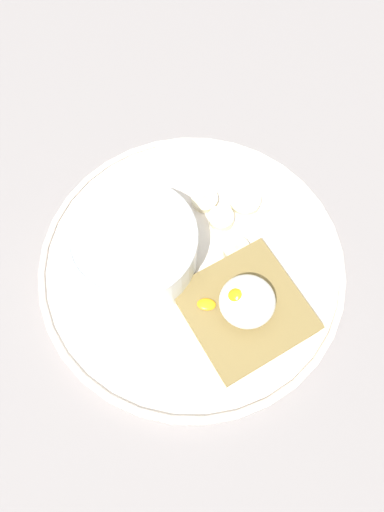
{
  "coord_description": "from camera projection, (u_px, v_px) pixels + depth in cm",
  "views": [
    {
      "loc": [
        -5.25,
        -18.83,
        49.1
      ],
      "look_at": [
        0.0,
        0.0,
        5.0
      ],
      "focal_mm": 35.0,
      "sensor_mm": 36.0,
      "label": 1
    }
  ],
  "objects": [
    {
      "name": "ground_plane",
      "position": [
        192.0,
        272.0,
        0.52
      ],
      "size": [
        120.0,
        120.0,
        2.0
      ],
      "primitive_type": "cube",
      "color": "gray",
      "rests_on": "ground"
    },
    {
      "name": "banana_slice_front",
      "position": [
        235.0,
        247.0,
        0.5
      ],
      "size": [
        3.34,
        3.45,
        1.6
      ],
      "color": "beige",
      "rests_on": "plate"
    },
    {
      "name": "oatmeal_bowl",
      "position": [
        135.0,
        249.0,
        0.47
      ],
      "size": [
        12.13,
        12.13,
        6.22
      ],
      "color": "white",
      "rests_on": "plate"
    },
    {
      "name": "toast_slice",
      "position": [
        245.0,
        310.0,
        0.47
      ],
      "size": [
        12.96,
        12.96,
        1.62
      ],
      "color": "olive",
      "rests_on": "plate"
    },
    {
      "name": "banana_slice_right",
      "position": [
        245.0,
        200.0,
        0.52
      ],
      "size": [
        4.72,
        4.73,
        1.49
      ],
      "color": "beige",
      "rests_on": "plate"
    },
    {
      "name": "banana_slice_left",
      "position": [
        221.0,
        219.0,
        0.51
      ],
      "size": [
        3.46,
        3.42,
        1.33
      ],
      "color": "#F4EABD",
      "rests_on": "plate"
    },
    {
      "name": "poached_egg",
      "position": [
        246.0,
        301.0,
        0.45
      ],
      "size": [
        6.87,
        5.09,
        3.55
      ],
      "color": "white",
      "rests_on": "toast_slice"
    },
    {
      "name": "plate",
      "position": [
        192.0,
        265.0,
        0.5
      ],
      "size": [
        30.79,
        30.79,
        1.6
      ],
      "color": "silver",
      "rests_on": "ground_plane"
    },
    {
      "name": "banana_slice_back",
      "position": [
        205.0,
        200.0,
        0.53
      ],
      "size": [
        3.97,
        3.96,
        1.06
      ],
      "color": "beige",
      "rests_on": "plate"
    }
  ]
}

